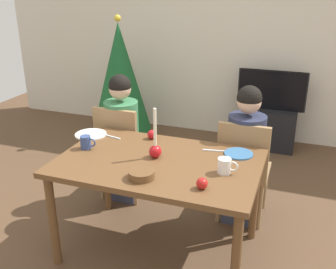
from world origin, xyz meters
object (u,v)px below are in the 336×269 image
Objects in this scene: chair_left at (121,147)px; person_left_child at (122,140)px; tv_stand at (268,128)px; christmas_tree at (120,78)px; person_right_child at (245,158)px; mug_right at (225,166)px; tv at (272,90)px; chair_right at (243,166)px; mug_left at (86,142)px; dining_table at (158,171)px; apple_by_left_plate at (152,134)px; apple_near_candle at (202,183)px; plate_right at (239,154)px; bowl_walnuts at (141,174)px; plate_left at (91,134)px; candle_centerpiece at (155,148)px.

person_left_child is (0.00, 0.03, 0.06)m from chair_left.
tv_stand is 0.42× the size of christmas_tree.
mug_right is (-0.03, -0.66, 0.23)m from person_right_child.
tv is (1.13, 1.66, 0.14)m from person_left_child.
chair_right reaches higher than mug_left.
christmas_tree is 12.50× the size of mug_left.
tv_stand is at bearing 88.47° from mug_right.
person_right_child is 1.48× the size of tv.
person_left_child is 1.00× the size of person_right_child.
dining_table is 0.82m from person_right_child.
apple_by_left_plate is (0.41, -0.25, 0.27)m from chair_left.
mug_right is 1.84× the size of apple_by_left_plate.
christmas_tree is 1.89m from apple_by_left_plate.
tv_stand is 8.96× the size of apple_near_candle.
person_right_child is at bearing 90.33° from plate_right.
tv_stand is (0.53, 2.30, -0.43)m from dining_table.
apple_near_candle is (-0.15, -2.58, 0.08)m from tv.
tv is 2.63m from bowl_walnuts.
christmas_tree is (-0.65, 1.29, 0.23)m from person_left_child.
dining_table reaches higher than tv_stand.
mug_left reaches higher than apple_near_candle.
chair_right is 0.77× the size of person_right_child.
tv_stand is 8.78× the size of apple_by_left_plate.
tv_stand is at bearing 69.58° from apple_by_left_plate.
mug_left is at bearing -88.19° from chair_left.
chair_right is 1.05m from bowl_walnuts.
plate_left is at bearing 113.51° from mug_left.
person_left_child is 1.83× the size of tv_stand.
mug_left is at bearing -115.95° from tv_stand.
plate_left is at bearing -163.62° from chair_right.
tv_stand is 2.40m from candle_centerpiece.
tv reaches higher than apple_by_left_plate.
apple_near_candle is (0.98, -0.88, 0.27)m from chair_left.
plate_right is (0.00, -0.35, 0.19)m from person_right_child.
plate_left is at bearing 159.33° from dining_table.
dining_table is 1.77× the size of tv.
candle_centerpiece is 0.68m from plate_left.
person_left_child reaches higher than chair_left.
bowl_walnuts is 2.33× the size of apple_near_candle.
person_left_child is 1.17m from plate_right.
candle_centerpiece is at bearing -104.26° from tv_stand.
chair_left is 1.28m from mug_right.
tv_stand is 1.76× the size of candle_centerpiece.
chair_right is at bearing -90.00° from person_right_child.
person_right_child is 0.70m from mug_right.
candle_centerpiece is at bearing 3.07° from mug_left.
tv_stand is at bearing 88.98° from person_right_child.
apple_near_candle is (-0.12, -0.88, 0.27)m from chair_right.
apple_near_candle is (0.43, -0.32, -0.04)m from candle_centerpiece.
bowl_walnuts is (-0.51, -0.91, 0.21)m from person_right_child.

